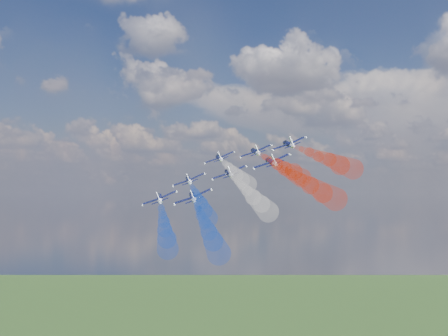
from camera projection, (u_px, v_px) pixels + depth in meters
The scene contains 16 objects.
jet_lead at pixel (219, 158), 159.52m from camera, with size 9.32×11.65×3.11m, color black, non-canonical shape.
trail_lead at pixel (233, 171), 135.17m from camera, with size 3.88×39.41×3.88m, color white, non-canonical shape.
jet_inner_left at pixel (189, 180), 148.50m from camera, with size 9.32×11.65×3.11m, color black, non-canonical shape.
trail_inner_left at pixel (198, 198), 124.15m from camera, with size 3.88×39.41×3.88m, color blue, non-canonical shape.
jet_inner_right at pixel (255, 152), 149.39m from camera, with size 9.32×11.65×3.11m, color black, non-canonical shape.
trail_inner_right at pixel (277, 164), 125.04m from camera, with size 3.88×39.41×3.88m, color red, non-canonical shape.
jet_outer_left at pixel (160, 198), 138.08m from camera, with size 9.32×11.65×3.11m, color black, non-canonical shape.
trail_outer_left at pixel (164, 222), 113.73m from camera, with size 3.88×39.41×3.88m, color blue, non-canonical shape.
jet_center_third at pixel (229, 173), 139.16m from camera, with size 9.32×11.65×3.11m, color black, non-canonical shape.
trail_center_third at pixel (247, 191), 114.82m from camera, with size 3.88×39.41×3.88m, color white, non-canonical shape.
jet_outer_right at pixel (289, 144), 141.54m from camera, with size 9.32×11.65×3.11m, color black, non-canonical shape.
trail_outer_right at pixel (319, 156), 117.20m from camera, with size 3.88×39.41×3.88m, color red, non-canonical shape.
jet_rear_left at pixel (193, 197), 127.75m from camera, with size 9.32×11.65×3.11m, color black, non-canonical shape.
trail_rear_left at pixel (205, 223), 103.40m from camera, with size 3.88×39.41×3.88m, color blue, non-canonical shape.
jet_rear_right at pixel (271, 162), 129.93m from camera, with size 9.32×11.65×3.11m, color black, non-canonical shape.
trail_rear_right at pixel (301, 179), 105.58m from camera, with size 3.88×39.41×3.88m, color red, non-canonical shape.
Camera 1 is at (77.15, -119.44, 145.72)m, focal length 45.13 mm.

